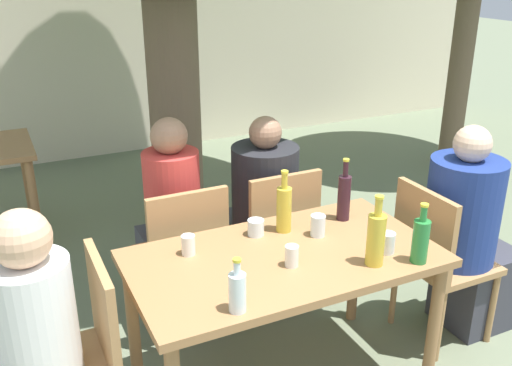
% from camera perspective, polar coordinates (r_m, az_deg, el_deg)
% --- Properties ---
extents(cafe_building_wall, '(10.00, 0.08, 2.80)m').
position_cam_1_polar(cafe_building_wall, '(6.27, -15.74, 15.15)').
color(cafe_building_wall, beige).
rests_on(cafe_building_wall, ground_plane).
extents(dining_table_front, '(1.43, 0.79, 0.76)m').
position_cam_1_polar(dining_table_front, '(2.71, 2.78, -8.85)').
color(dining_table_front, '#996B42').
rests_on(dining_table_front, ground_plane).
extents(patio_chair_0, '(0.44, 0.44, 0.93)m').
position_cam_1_polar(patio_chair_0, '(2.55, -17.21, -15.84)').
color(patio_chair_0, '#A87A4C').
rests_on(patio_chair_0, ground_plane).
extents(patio_chair_1, '(0.44, 0.44, 0.93)m').
position_cam_1_polar(patio_chair_1, '(3.28, 17.61, -6.82)').
color(patio_chair_1, '#A87A4C').
rests_on(patio_chair_1, ground_plane).
extents(patio_chair_2, '(0.44, 0.44, 0.93)m').
position_cam_1_polar(patio_chair_2, '(3.18, -7.26, -6.84)').
color(patio_chair_2, '#A87A4C').
rests_on(patio_chair_2, ground_plane).
extents(patio_chair_3, '(0.44, 0.44, 0.93)m').
position_cam_1_polar(patio_chair_3, '(3.38, 2.00, -4.87)').
color(patio_chair_3, '#A87A4C').
rests_on(patio_chair_3, ground_plane).
extents(person_seated_1, '(0.60, 0.40, 1.24)m').
position_cam_1_polar(person_seated_1, '(3.41, 20.52, -5.36)').
color(person_seated_1, '#383842').
rests_on(person_seated_1, ground_plane).
extents(person_seated_2, '(0.31, 0.56, 1.26)m').
position_cam_1_polar(person_seated_2, '(3.37, -8.59, -4.68)').
color(person_seated_2, '#383842').
rests_on(person_seated_2, ground_plane).
extents(person_seated_3, '(0.40, 0.60, 1.19)m').
position_cam_1_polar(person_seated_3, '(3.56, 0.27, -3.15)').
color(person_seated_3, '#383842').
rests_on(person_seated_3, ground_plane).
extents(wine_bottle_0, '(0.07, 0.07, 0.34)m').
position_cam_1_polar(wine_bottle_0, '(2.98, 8.80, -1.31)').
color(wine_bottle_0, '#331923').
rests_on(wine_bottle_0, dining_table_front).
extents(water_bottle_1, '(0.07, 0.07, 0.23)m').
position_cam_1_polar(water_bottle_1, '(2.23, -1.88, -10.74)').
color(water_bottle_1, silver).
rests_on(water_bottle_1, dining_table_front).
extents(oil_cruet_2, '(0.08, 0.08, 0.32)m').
position_cam_1_polar(oil_cruet_2, '(2.83, 2.82, -2.50)').
color(oil_cruet_2, gold).
rests_on(oil_cruet_2, dining_table_front).
extents(oil_cruet_3, '(0.08, 0.08, 0.33)m').
position_cam_1_polar(oil_cruet_3, '(2.58, 11.90, -5.41)').
color(oil_cruet_3, gold).
rests_on(oil_cruet_3, dining_table_front).
extents(green_bottle_4, '(0.08, 0.08, 0.29)m').
position_cam_1_polar(green_bottle_4, '(2.66, 16.13, -5.47)').
color(green_bottle_4, '#287A38').
rests_on(green_bottle_4, dining_table_front).
extents(drinking_glass_0, '(0.07, 0.07, 0.10)m').
position_cam_1_polar(drinking_glass_0, '(2.73, 13.00, -5.85)').
color(drinking_glass_0, white).
rests_on(drinking_glass_0, dining_table_front).
extents(drinking_glass_1, '(0.07, 0.07, 0.11)m').
position_cam_1_polar(drinking_glass_1, '(2.83, 6.21, -4.25)').
color(drinking_glass_1, silver).
rests_on(drinking_glass_1, dining_table_front).
extents(drinking_glass_2, '(0.06, 0.06, 0.10)m').
position_cam_1_polar(drinking_glass_2, '(2.66, -6.79, -6.17)').
color(drinking_glass_2, silver).
rests_on(drinking_glass_2, dining_table_front).
extents(drinking_glass_3, '(0.08, 0.08, 0.08)m').
position_cam_1_polar(drinking_glass_3, '(2.82, -0.02, -4.47)').
color(drinking_glass_3, silver).
rests_on(drinking_glass_3, dining_table_front).
extents(drinking_glass_4, '(0.06, 0.06, 0.10)m').
position_cam_1_polar(drinking_glass_4, '(2.55, 3.60, -7.30)').
color(drinking_glass_4, silver).
rests_on(drinking_glass_4, dining_table_front).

